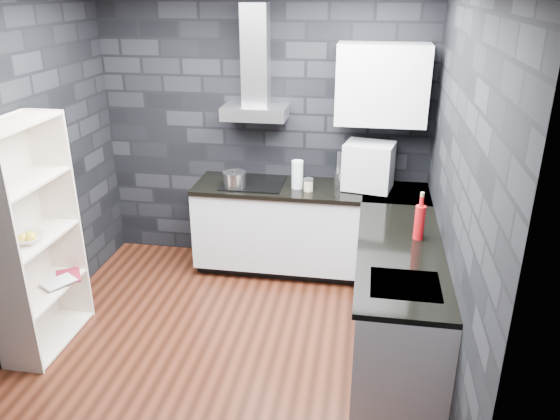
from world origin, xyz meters
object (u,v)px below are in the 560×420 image
(glass_vase, at_px, (297,174))
(appliance_garage, at_px, (369,166))
(pot, at_px, (235,180))
(red_bottle, at_px, (419,223))
(utensil_crock, at_px, (338,178))
(fruit_bowl, at_px, (28,238))
(storage_jar, at_px, (308,185))
(bookshelf, at_px, (33,240))

(glass_vase, relative_size, appliance_garage, 0.61)
(pot, distance_m, red_bottle, 1.84)
(pot, relative_size, utensil_crock, 1.78)
(glass_vase, relative_size, fruit_bowl, 1.10)
(storage_jar, bearing_deg, utensil_crock, 41.58)
(storage_jar, bearing_deg, appliance_garage, 14.24)
(pot, bearing_deg, glass_vase, 7.98)
(pot, xyz_separation_m, storage_jar, (0.69, 0.02, -0.02))
(storage_jar, height_order, bookshelf, bookshelf)
(utensil_crock, bearing_deg, glass_vase, -155.58)
(storage_jar, distance_m, appliance_garage, 0.58)
(glass_vase, xyz_separation_m, appliance_garage, (0.65, 0.07, 0.09))
(fruit_bowl, bearing_deg, red_bottle, 10.86)
(appliance_garage, bearing_deg, storage_jar, -154.68)
(appliance_garage, bearing_deg, bookshelf, -137.19)
(red_bottle, bearing_deg, appliance_garage, 111.08)
(utensil_crock, height_order, fruit_bowl, utensil_crock)
(glass_vase, xyz_separation_m, bookshelf, (-1.80, -1.44, -0.13))
(pot, xyz_separation_m, appliance_garage, (1.23, 0.16, 0.15))
(pot, relative_size, glass_vase, 0.79)
(glass_vase, height_order, bookshelf, bookshelf)
(glass_vase, distance_m, storage_jar, 0.15)
(utensil_crock, bearing_deg, bookshelf, -143.48)
(storage_jar, height_order, appliance_garage, appliance_garage)
(pot, distance_m, fruit_bowl, 1.87)
(pot, relative_size, appliance_garage, 0.48)
(fruit_bowl, bearing_deg, pot, 49.24)
(pot, bearing_deg, utensil_crock, 14.73)
(pot, distance_m, glass_vase, 0.59)
(storage_jar, relative_size, appliance_garage, 0.24)
(glass_vase, bearing_deg, appliance_garage, 6.48)
(red_bottle, xyz_separation_m, fruit_bowl, (-2.84, -0.55, -0.09))
(fruit_bowl, bearing_deg, glass_vase, 39.71)
(red_bottle, bearing_deg, bookshelf, -170.22)
(utensil_crock, relative_size, bookshelf, 0.06)
(utensil_crock, relative_size, fruit_bowl, 0.49)
(bookshelf, bearing_deg, storage_jar, 39.85)
(appliance_garage, bearing_deg, fruit_bowl, -136.27)
(appliance_garage, distance_m, fruit_bowl, 2.91)
(utensil_crock, height_order, appliance_garage, appliance_garage)
(utensil_crock, distance_m, fruit_bowl, 2.74)
(utensil_crock, relative_size, red_bottle, 0.45)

